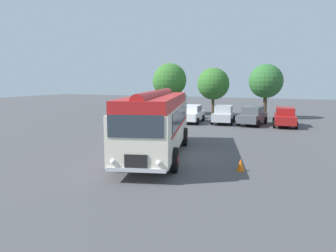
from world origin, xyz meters
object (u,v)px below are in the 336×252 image
Objects in this scene: car_far_right at (285,117)px; traffic_cone at (241,165)px; vintage_bus at (157,120)px; car_mid_left at (223,114)px; car_mid_right at (253,116)px; car_near_left at (192,114)px; box_van at (168,107)px.

car_far_right is 15.84m from traffic_cone.
car_mid_left is (-0.07, 14.49, -1.05)m from vintage_bus.
car_mid_right is at bearing -177.05° from car_far_right.
car_mid_right reaches higher than traffic_cone.
car_near_left is 0.75× the size of box_van.
car_mid_left is 1.00× the size of car_far_right.
car_mid_left reaches higher than traffic_cone.
car_near_left is 16.89m from traffic_cone.
car_far_right is at bearing 0.71° from box_van.
car_mid_left is 0.76× the size of box_van.
box_van reaches higher than car_mid_left.
box_van is 18.87m from traffic_cone.
traffic_cone is at bearing -92.24° from car_far_right.
traffic_cone is at bearing -62.78° from car_near_left.
vintage_bus is 14.53m from car_mid_left.
car_far_right is at bearing 87.76° from traffic_cone.
car_far_right is (5.37, 14.58, -1.05)m from vintage_bus.
car_near_left is 7.95× the size of traffic_cone.
car_near_left is (-2.97, 13.77, -1.05)m from vintage_bus.
car_mid_right is at bearing -1.19° from car_mid_left.
car_mid_right is (2.64, 14.43, -1.05)m from vintage_bus.
car_mid_right is 0.75× the size of box_van.
car_far_right is (2.73, 0.14, 0.00)m from car_mid_right.
vintage_bus is 2.37× the size of car_far_right.
vintage_bus is at bearing -110.23° from car_far_right.
car_near_left is 2.99m from car_mid_left.
car_far_right reaches higher than traffic_cone.
vintage_bus is 14.71m from car_mid_right.
car_far_right is (8.34, 0.80, 0.00)m from car_near_left.
car_far_right is 11.08m from box_van.
box_van reaches higher than car_near_left.
vintage_bus is at bearing -89.72° from car_mid_left.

